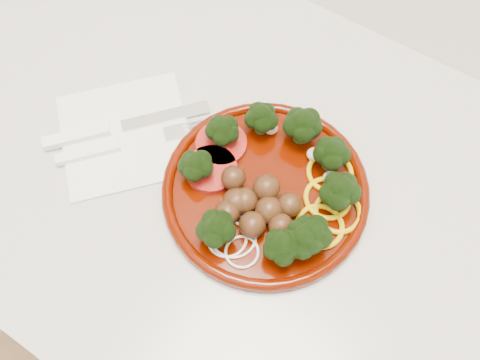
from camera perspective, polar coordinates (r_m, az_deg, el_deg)
The scene contains 5 objects.
counter at distance 1.08m, azimuth -0.04°, elevation -10.55°, with size 2.40×0.60×0.90m.
plate at distance 0.63m, azimuth 3.12°, elevation -0.90°, with size 0.25×0.25×0.06m.
napkin at distance 0.70m, azimuth -12.10°, elevation 4.81°, with size 0.16×0.16×0.00m, color white.
knife at distance 0.71m, azimuth -14.22°, elevation 5.22°, with size 0.15×0.18×0.01m.
fork at distance 0.69m, azimuth -14.11°, elevation 3.27°, with size 0.14×0.16×0.01m.
Camera 1 is at (0.17, 1.44, 1.49)m, focal length 40.00 mm.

